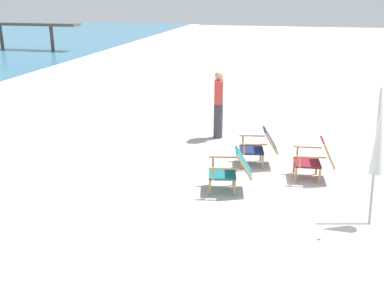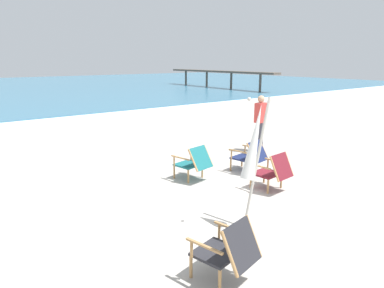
{
  "view_description": "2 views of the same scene",
  "coord_description": "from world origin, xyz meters",
  "px_view_note": "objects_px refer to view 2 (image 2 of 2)",
  "views": [
    {
      "loc": [
        -7.71,
        0.62,
        3.42
      ],
      "look_at": [
        0.17,
        2.46,
        0.65
      ],
      "focal_mm": 42.0,
      "sensor_mm": 36.0,
      "label": 1
    },
    {
      "loc": [
        -4.77,
        -4.11,
        2.61
      ],
      "look_at": [
        0.23,
        2.44,
        0.57
      ],
      "focal_mm": 32.0,
      "sensor_mm": 36.0,
      "label": 2
    }
  ],
  "objects_px": {
    "beach_chair_mid_center": "(250,155)",
    "umbrella_furled_white": "(254,143)",
    "beach_chair_front_right": "(194,162)",
    "beach_chair_back_right": "(273,170)",
    "beach_chair_back_left": "(228,249)",
    "person_near_chairs": "(260,123)"
  },
  "relations": [
    {
      "from": "beach_chair_mid_center",
      "to": "umbrella_furled_white",
      "type": "distance_m",
      "value": 2.88
    },
    {
      "from": "beach_chair_mid_center",
      "to": "beach_chair_front_right",
      "type": "bearing_deg",
      "value": 164.85
    },
    {
      "from": "beach_chair_back_right",
      "to": "beach_chair_back_left",
      "type": "xyz_separation_m",
      "value": [
        -2.78,
        -1.62,
        0.0
      ]
    },
    {
      "from": "beach_chair_front_right",
      "to": "umbrella_furled_white",
      "type": "height_order",
      "value": "umbrella_furled_white"
    },
    {
      "from": "beach_chair_mid_center",
      "to": "beach_chair_front_right",
      "type": "distance_m",
      "value": 1.44
    },
    {
      "from": "beach_chair_mid_center",
      "to": "person_near_chairs",
      "type": "relative_size",
      "value": 0.53
    },
    {
      "from": "beach_chair_back_left",
      "to": "umbrella_furled_white",
      "type": "bearing_deg",
      "value": 32.61
    },
    {
      "from": "beach_chair_back_right",
      "to": "umbrella_furled_white",
      "type": "relative_size",
      "value": 0.38
    },
    {
      "from": "beach_chair_mid_center",
      "to": "beach_chair_back_left",
      "type": "distance_m",
      "value": 4.25
    },
    {
      "from": "beach_chair_front_right",
      "to": "person_near_chairs",
      "type": "distance_m",
      "value": 3.13
    },
    {
      "from": "umbrella_furled_white",
      "to": "beach_chair_mid_center",
      "type": "bearing_deg",
      "value": 43.77
    },
    {
      "from": "beach_chair_back_right",
      "to": "umbrella_furled_white",
      "type": "xyz_separation_m",
      "value": [
        -1.47,
        -0.78,
        0.93
      ]
    },
    {
      "from": "beach_chair_mid_center",
      "to": "umbrella_furled_white",
      "type": "bearing_deg",
      "value": -136.23
    },
    {
      "from": "beach_chair_front_right",
      "to": "person_near_chairs",
      "type": "relative_size",
      "value": 0.53
    },
    {
      "from": "beach_chair_back_right",
      "to": "beach_chair_front_right",
      "type": "relative_size",
      "value": 0.93
    },
    {
      "from": "person_near_chairs",
      "to": "beach_chair_back_right",
      "type": "bearing_deg",
      "value": -133.03
    },
    {
      "from": "umbrella_furled_white",
      "to": "person_near_chairs",
      "type": "relative_size",
      "value": 1.28
    },
    {
      "from": "beach_chair_front_right",
      "to": "umbrella_furled_white",
      "type": "bearing_deg",
      "value": -104.26
    },
    {
      "from": "person_near_chairs",
      "to": "beach_chair_mid_center",
      "type": "bearing_deg",
      "value": -144.37
    },
    {
      "from": "beach_chair_back_right",
      "to": "beach_chair_mid_center",
      "type": "bearing_deg",
      "value": 65.83
    },
    {
      "from": "beach_chair_mid_center",
      "to": "umbrella_furled_white",
      "type": "relative_size",
      "value": 0.41
    },
    {
      "from": "beach_chair_back_right",
      "to": "person_near_chairs",
      "type": "height_order",
      "value": "person_near_chairs"
    }
  ]
}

